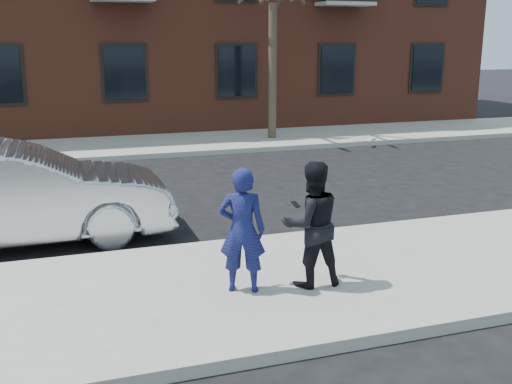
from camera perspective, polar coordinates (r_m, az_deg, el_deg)
name	(u,v)px	position (r m, az deg, el deg)	size (l,w,h in m)	color
ground	(233,289)	(8.13, -2.17, -9.19)	(100.00, 100.00, 0.00)	black
near_sidewalk	(239,291)	(7.88, -1.66, -9.38)	(50.00, 3.50, 0.15)	gray
near_curb	(206,247)	(9.50, -4.79, -5.21)	(50.00, 0.10, 0.15)	#999691
far_sidewalk	(131,146)	(18.81, -11.79, 4.29)	(50.00, 3.50, 0.15)	gray
far_curb	(139,157)	(17.05, -11.07, 3.32)	(50.00, 0.10, 0.15)	#999691
silver_sedan	(14,195)	(10.35, -22.08, -0.29)	(1.74, 5.00, 1.65)	#B7BABF
man_hoodie	(242,230)	(7.44, -1.34, -3.65)	(0.68, 0.58, 1.60)	navy
man_peacoat	(312,224)	(7.64, 5.31, -3.07)	(0.80, 0.62, 1.63)	black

